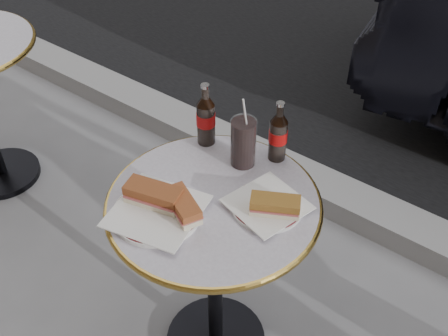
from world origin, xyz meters
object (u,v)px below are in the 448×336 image
Objects in this scene: plate_left at (157,213)px; plate_right at (267,206)px; cola_glass at (243,142)px; cola_bottle_left at (206,114)px; cola_bottle_right at (278,131)px; bistro_table at (215,280)px.

plate_left is 1.21× the size of plate_right.
cola_bottle_left is at bearing 174.42° from cola_glass.
cola_bottle_left is at bearing 105.29° from plate_left.
cola_glass reaches higher than plate_right.
cola_bottle_left is (-0.09, 0.34, 0.10)m from plate_left.
plate_right is 0.24m from cola_bottle_right.
cola_bottle_right is (-0.10, 0.20, 0.10)m from plate_right.
cola_bottle_left is (-0.18, 0.20, 0.47)m from bistro_table.
plate_right is at bearing 26.59° from bistro_table.
cola_bottle_left is (-0.32, 0.13, 0.10)m from plate_right.
cola_bottle_left reaches higher than cola_bottle_right.
plate_right is 1.27× the size of cola_glass.
cola_bottle_right is (0.22, 0.07, -0.01)m from cola_bottle_left.
bistro_table is at bearing -153.41° from plate_right.
plate_left is 1.15× the size of cola_bottle_left.
bistro_table is at bearing -47.54° from cola_bottle_left.
plate_right is (0.14, 0.07, 0.37)m from bistro_table.
bistro_table is 3.58× the size of cola_bottle_right.
plate_right is at bearing -34.97° from cola_glass.
bistro_table is 3.61× the size of plate_right.
plate_right is (0.23, 0.21, -0.00)m from plate_left.
cola_bottle_left is 0.16m from cola_glass.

